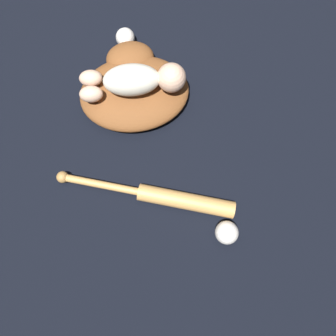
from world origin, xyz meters
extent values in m
plane|color=black|center=(0.00, 0.00, 0.00)|extent=(6.00, 6.00, 0.00)
ellipsoid|color=brown|center=(0.03, -0.02, 0.04)|extent=(0.44, 0.39, 0.08)
ellipsoid|color=brown|center=(-0.02, 0.10, 0.04)|extent=(0.20, 0.18, 0.08)
ellipsoid|color=silver|center=(0.03, -0.02, 0.13)|extent=(0.20, 0.15, 0.09)
sphere|color=beige|center=(0.15, 0.01, 0.12)|extent=(0.09, 0.09, 0.09)
ellipsoid|color=beige|center=(-0.10, -0.04, 0.10)|extent=(0.09, 0.07, 0.05)
ellipsoid|color=beige|center=(-0.08, -0.09, 0.10)|extent=(0.09, 0.07, 0.05)
cylinder|color=tan|center=(0.28, -0.33, 0.03)|extent=(0.30, 0.07, 0.05)
cylinder|color=tan|center=(0.01, -0.35, 0.03)|extent=(0.25, 0.04, 0.02)
sphere|color=#B68649|center=(-0.11, -0.35, 0.03)|extent=(0.04, 0.04, 0.04)
sphere|color=white|center=(0.43, -0.40, 0.04)|extent=(0.07, 0.07, 0.07)
sphere|color=white|center=(-0.06, 0.17, 0.03)|extent=(0.07, 0.07, 0.07)
camera|label=1|loc=(0.27, -0.48, 1.04)|focal=35.00mm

